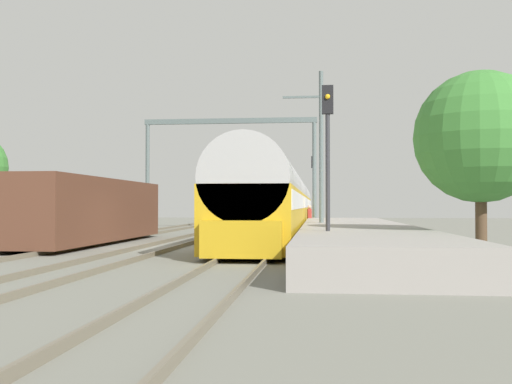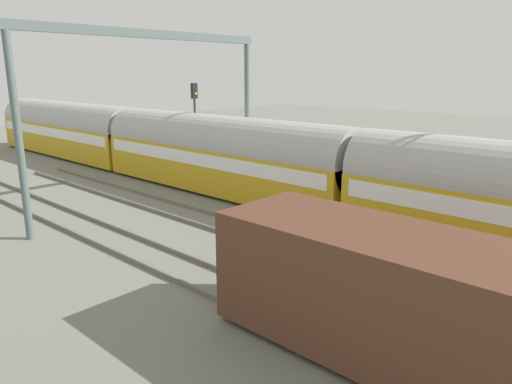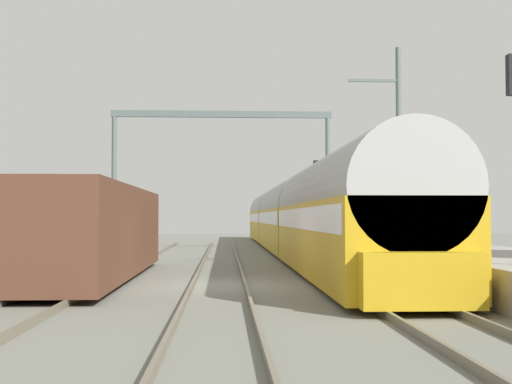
{
  "view_description": "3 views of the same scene",
  "coord_description": "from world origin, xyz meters",
  "px_view_note": "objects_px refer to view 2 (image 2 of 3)",
  "views": [
    {
      "loc": [
        6.19,
        -23.73,
        1.7
      ],
      "look_at": [
        3.95,
        -1.98,
        2.19
      ],
      "focal_mm": 42.25,
      "sensor_mm": 36.0,
      "label": 1
    },
    {
      "loc": [
        -12.74,
        0.48,
        6.12
      ],
      "look_at": [
        0.41,
        12.53,
        1.61
      ],
      "focal_mm": 33.46,
      "sensor_mm": 36.0,
      "label": 2
    },
    {
      "loc": [
        0.15,
        -18.94,
        1.93
      ],
      "look_at": [
        1.97,
        19.73,
        3.39
      ],
      "focal_mm": 46.98,
      "sensor_mm": 36.0,
      "label": 3
    }
  ],
  "objects_px": {
    "person_crossing": "(293,177)",
    "railway_signal_far": "(195,117)",
    "catenary_gantry": "(154,83)",
    "passenger_train": "(220,154)"
  },
  "relations": [
    {
      "from": "person_crossing",
      "to": "catenary_gantry",
      "type": "xyz_separation_m",
      "value": [
        -5.65,
        3.44,
        4.59
      ]
    },
    {
      "from": "catenary_gantry",
      "to": "railway_signal_far",
      "type": "bearing_deg",
      "value": 35.62
    },
    {
      "from": "railway_signal_far",
      "to": "catenary_gantry",
      "type": "xyz_separation_m",
      "value": [
        -5.87,
        -4.2,
        2.14
      ]
    },
    {
      "from": "person_crossing",
      "to": "passenger_train",
      "type": "bearing_deg",
      "value": -162.36
    },
    {
      "from": "railway_signal_far",
      "to": "catenary_gantry",
      "type": "distance_m",
      "value": 7.53
    },
    {
      "from": "passenger_train",
      "to": "person_crossing",
      "type": "bearing_deg",
      "value": -64.18
    },
    {
      "from": "railway_signal_far",
      "to": "person_crossing",
      "type": "bearing_deg",
      "value": -91.62
    },
    {
      "from": "passenger_train",
      "to": "railway_signal_far",
      "type": "bearing_deg",
      "value": 65.06
    },
    {
      "from": "passenger_train",
      "to": "person_crossing",
      "type": "distance_m",
      "value": 4.02
    },
    {
      "from": "person_crossing",
      "to": "railway_signal_far",
      "type": "distance_m",
      "value": 8.02
    }
  ]
}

